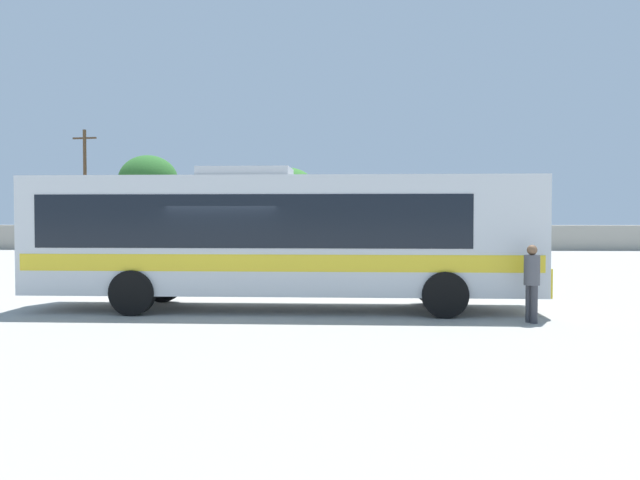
# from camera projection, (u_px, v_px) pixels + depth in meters

# --- Properties ---
(ground_plane) EXTENTS (300.00, 300.00, 0.00)m
(ground_plane) POSITION_uv_depth(u_px,v_px,m) (272.00, 275.00, 26.49)
(ground_plane) COLOR #A3A099
(perimeter_wall) EXTENTS (80.00, 0.30, 1.66)m
(perimeter_wall) POSITION_uv_depth(u_px,v_px,m) (303.00, 238.00, 45.95)
(perimeter_wall) COLOR #9E998C
(perimeter_wall) RESTS_ON ground_plane
(coach_bus_silver_yellow) EXTENTS (12.24, 2.93, 3.45)m
(coach_bus_silver_yellow) POSITION_uv_depth(u_px,v_px,m) (278.00, 234.00, 16.66)
(coach_bus_silver_yellow) COLOR silver
(coach_bus_silver_yellow) RESTS_ON ground_plane
(attendant_by_bus_door) EXTENTS (0.45, 0.45, 1.67)m
(attendant_by_bus_door) POSITION_uv_depth(u_px,v_px,m) (532.00, 279.00, 14.54)
(attendant_by_bus_door) COLOR #38383D
(attendant_by_bus_door) RESTS_ON ground_plane
(parked_car_leftmost_red) EXTENTS (4.25, 2.11, 1.42)m
(parked_car_leftmost_red) POSITION_uv_depth(u_px,v_px,m) (66.00, 241.00, 41.73)
(parked_car_leftmost_red) COLOR red
(parked_car_leftmost_red) RESTS_ON ground_plane
(parked_car_second_dark_blue) EXTENTS (4.41, 2.29, 1.41)m
(parked_car_second_dark_blue) POSITION_uv_depth(u_px,v_px,m) (159.00, 241.00, 41.60)
(parked_car_second_dark_blue) COLOR navy
(parked_car_second_dark_blue) RESTS_ON ground_plane
(parked_car_third_silver) EXTENTS (4.32, 2.26, 1.40)m
(parked_car_third_silver) POSITION_uv_depth(u_px,v_px,m) (257.00, 241.00, 41.67)
(parked_car_third_silver) COLOR #B7BABF
(parked_car_third_silver) RESTS_ON ground_plane
(parked_car_rightmost_white) EXTENTS (4.29, 2.03, 1.47)m
(parked_car_rightmost_white) POSITION_uv_depth(u_px,v_px,m) (356.00, 241.00, 41.14)
(parked_car_rightmost_white) COLOR silver
(parked_car_rightmost_white) RESTS_ON ground_plane
(utility_pole_near) EXTENTS (1.80, 0.41, 8.41)m
(utility_pole_near) POSITION_uv_depth(u_px,v_px,m) (85.00, 186.00, 48.70)
(utility_pole_near) COLOR #4C3823
(utility_pole_near) RESTS_ON ground_plane
(roadside_tree_left) EXTENTS (4.45, 4.45, 6.87)m
(roadside_tree_left) POSITION_uv_depth(u_px,v_px,m) (148.00, 181.00, 51.72)
(roadside_tree_left) COLOR brown
(roadside_tree_left) RESTS_ON ground_plane
(roadside_tree_midleft) EXTENTS (4.56, 4.56, 5.79)m
(roadside_tree_midleft) POSITION_uv_depth(u_px,v_px,m) (287.00, 194.00, 49.41)
(roadside_tree_midleft) COLOR brown
(roadside_tree_midleft) RESTS_ON ground_plane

